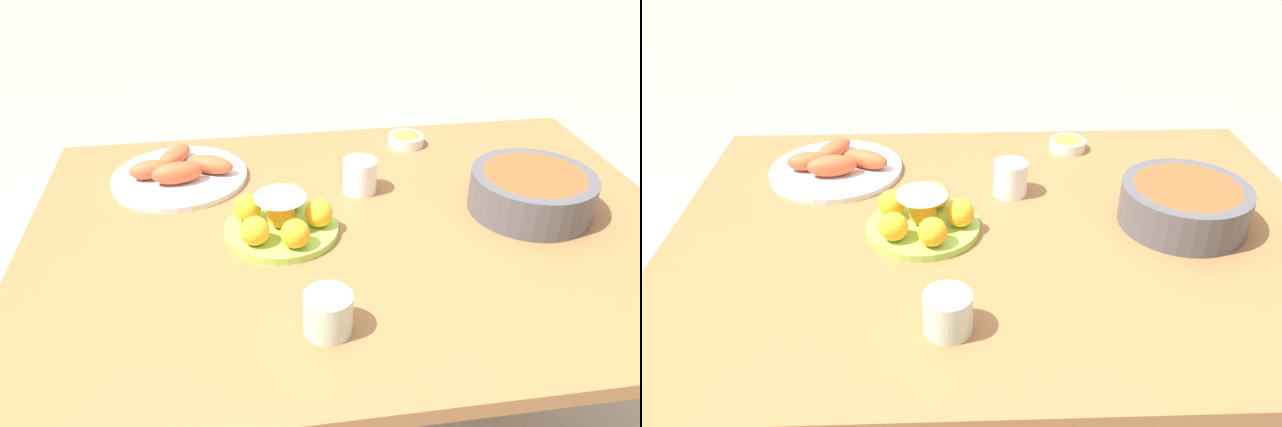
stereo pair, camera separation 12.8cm
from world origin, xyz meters
TOP-DOWN VIEW (x-y plane):
  - dining_table at (0.00, 0.00)m, footprint 1.38×1.01m
  - cake_plate at (-0.16, -0.01)m, footprint 0.24×0.24m
  - serving_bowl at (0.39, 0.01)m, footprint 0.27×0.27m
  - sauce_bowl at (0.21, 0.38)m, footprint 0.09×0.09m
  - seafood_platter at (-0.38, 0.27)m, footprint 0.32×0.32m
  - cup_near at (-0.11, -0.31)m, footprint 0.08×0.08m
  - cup_far at (0.04, 0.15)m, footprint 0.08×0.08m

SIDE VIEW (x-z plane):
  - dining_table at x=0.00m, z-range 0.28..1.00m
  - sauce_bowl at x=0.21m, z-range 0.72..0.75m
  - seafood_platter at x=-0.38m, z-range 0.71..0.77m
  - cake_plate at x=-0.16m, z-range 0.71..0.80m
  - cup_near at x=-0.11m, z-range 0.72..0.79m
  - cup_far at x=0.04m, z-range 0.72..0.80m
  - serving_bowl at x=0.39m, z-range 0.72..0.81m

